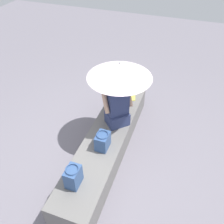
{
  "coord_description": "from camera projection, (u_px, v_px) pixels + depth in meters",
  "views": [
    {
      "loc": [
        2.45,
        0.95,
        3.11
      ],
      "look_at": [
        -0.15,
        0.04,
        0.77
      ],
      "focal_mm": 38.21,
      "sensor_mm": 36.0,
      "label": 1
    }
  ],
  "objects": [
    {
      "name": "stone_bench",
      "position": [
        107.0,
        143.0,
        3.88
      ],
      "size": [
        2.84,
        0.59,
        0.42
      ],
      "primitive_type": "cube",
      "color": "slate",
      "rests_on": "ground"
    },
    {
      "name": "parasol",
      "position": [
        120.0,
        70.0,
        3.41
      ],
      "size": [
        0.97,
        0.97,
        1.08
      ],
      "color": "#B7B7BC",
      "rests_on": "stone_bench"
    },
    {
      "name": "person_seated",
      "position": [
        117.0,
        105.0,
        3.7
      ],
      "size": [
        0.47,
        0.48,
        0.9
      ],
      "color": "navy",
      "rests_on": "stone_bench"
    },
    {
      "name": "magazine",
      "position": [
        130.0,
        96.0,
        4.51
      ],
      "size": [
        0.32,
        0.26,
        0.01
      ],
      "primitive_type": "cube",
      "rotation": [
        0.0,
        0.0,
        0.25
      ],
      "color": "#EAE04C",
      "rests_on": "stone_bench"
    },
    {
      "name": "handbag_black",
      "position": [
        73.0,
        176.0,
        2.99
      ],
      "size": [
        0.23,
        0.17,
        0.3
      ],
      "color": "#335184",
      "rests_on": "stone_bench"
    },
    {
      "name": "ground_plane",
      "position": [
        107.0,
        152.0,
        4.02
      ],
      "size": [
        14.0,
        14.0,
        0.0
      ],
      "primitive_type": "plane",
      "color": "slate"
    },
    {
      "name": "tote_bag_canvas",
      "position": [
        103.0,
        141.0,
        3.47
      ],
      "size": [
        0.24,
        0.18,
        0.27
      ],
      "color": "#335184",
      "rests_on": "stone_bench"
    }
  ]
}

